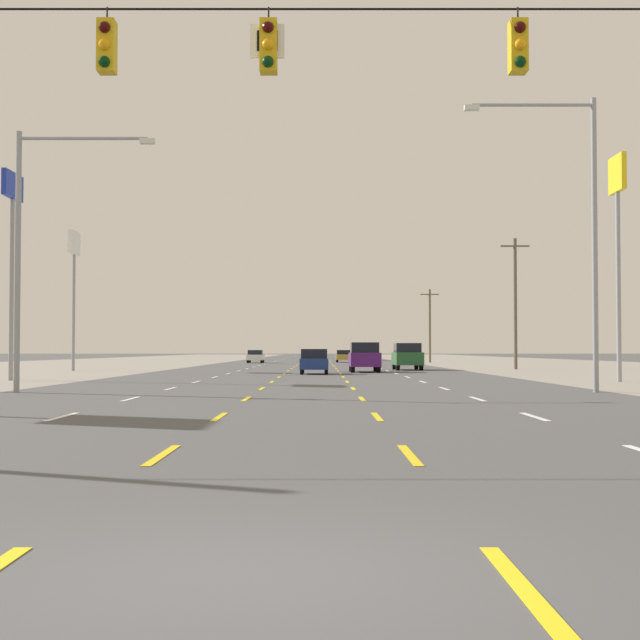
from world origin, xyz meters
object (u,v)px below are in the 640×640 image
(pole_sign_right_row_1, at_px, (620,212))
(streetlight_right_row_0, at_px, (584,220))
(pole_sign_left_row_2, at_px, (77,263))
(suv_far_right_farther, at_px, (371,353))
(pole_sign_left_row_1, at_px, (15,222))
(hatchback_center_turn_nearest, at_px, (317,361))
(suv_far_right_mid, at_px, (410,356))
(streetlight_left_row_0, at_px, (37,237))
(sedan_inner_right_far, at_px, (346,356))
(sedan_far_left_midfar, at_px, (258,356))
(suv_inner_right_near, at_px, (367,357))

(pole_sign_right_row_1, xyz_separation_m, streetlight_right_row_0, (-4.74, -10.74, -1.88))
(pole_sign_left_row_2, bearing_deg, suv_far_right_farther, 68.78)
(pole_sign_left_row_1, xyz_separation_m, pole_sign_right_row_1, (28.95, -1.84, 0.20))
(hatchback_center_turn_nearest, xyz_separation_m, pole_sign_left_row_2, (-17.15, 8.81, 6.91))
(suv_far_right_mid, bearing_deg, pole_sign_right_row_1, -73.69)
(suv_far_right_mid, xyz_separation_m, streetlight_left_row_0, (-16.52, -36.30, 4.42))
(hatchback_center_turn_nearest, relative_size, streetlight_left_row_0, 0.42)
(streetlight_left_row_0, distance_m, streetlight_right_row_0, 19.27)
(streetlight_right_row_0, bearing_deg, sedan_inner_right_far, 94.67)
(sedan_far_left_midfar, distance_m, suv_far_right_farther, 26.52)
(pole_sign_left_row_1, bearing_deg, streetlight_left_row_0, -68.54)
(pole_sign_left_row_1, distance_m, pole_sign_left_row_2, 21.02)
(suv_far_right_mid, relative_size, streetlight_right_row_0, 0.47)
(streetlight_left_row_0, bearing_deg, sedan_inner_right_far, 80.65)
(sedan_far_left_midfar, xyz_separation_m, pole_sign_left_row_2, (-10.17, -39.94, 6.94))
(pole_sign_left_row_1, bearing_deg, pole_sign_right_row_1, -3.64)
(pole_sign_right_row_1, distance_m, streetlight_right_row_0, 11.89)
(suv_far_right_mid, height_order, sedan_far_left_midfar, suv_far_right_mid)
(sedan_inner_right_far, xyz_separation_m, pole_sign_right_row_1, (11.13, -67.47, 7.16))
(suv_inner_right_near, distance_m, streetlight_left_row_0, 32.89)
(sedan_far_left_midfar, distance_m, sedan_inner_right_far, 11.23)
(streetlight_left_row_0, relative_size, streetlight_right_row_0, 0.89)
(pole_sign_left_row_1, distance_m, streetlight_right_row_0, 27.34)
(sedan_inner_right_far, relative_size, pole_sign_right_row_1, 0.42)
(suv_far_right_mid, xyz_separation_m, streetlight_right_row_0, (2.74, -36.30, 5.02))
(hatchback_center_turn_nearest, bearing_deg, pole_sign_right_row_1, -44.21)
(sedan_inner_right_far, distance_m, pole_sign_right_row_1, 68.75)
(suv_far_right_mid, bearing_deg, streetlight_left_row_0, -114.48)
(pole_sign_left_row_2, bearing_deg, sedan_far_left_midfar, 75.71)
(sedan_far_left_midfar, relative_size, sedan_inner_right_far, 1.00)
(suv_inner_right_near, relative_size, pole_sign_right_row_1, 0.46)
(suv_far_right_mid, distance_m, sedan_inner_right_far, 42.07)
(streetlight_right_row_0, bearing_deg, suv_far_right_farther, 91.47)
(suv_far_right_mid, relative_size, pole_sign_left_row_1, 0.48)
(pole_sign_left_row_1, relative_size, pole_sign_right_row_1, 0.96)
(pole_sign_left_row_1, distance_m, pole_sign_right_row_1, 29.01)
(suv_far_right_farther, distance_m, pole_sign_left_row_1, 86.35)
(pole_sign_left_row_1, bearing_deg, pole_sign_left_row_2, 96.82)
(suv_inner_right_near, relative_size, sedan_far_left_midfar, 1.09)
(pole_sign_left_row_2, distance_m, streetlight_right_row_0, 42.84)
(pole_sign_left_row_1, height_order, streetlight_right_row_0, streetlight_right_row_0)
(pole_sign_left_row_1, bearing_deg, streetlight_right_row_0, -27.47)
(suv_inner_right_near, bearing_deg, pole_sign_left_row_1, -136.16)
(sedan_inner_right_far, bearing_deg, suv_inner_right_near, -89.80)
(pole_sign_left_row_2, distance_m, pole_sign_right_row_1, 38.79)
(suv_far_right_farther, relative_size, pole_sign_right_row_1, 0.46)
(suv_inner_right_near, xyz_separation_m, suv_far_right_farther, (3.75, 66.01, 0.00))
(hatchback_center_turn_nearest, relative_size, sedan_inner_right_far, 0.87)
(pole_sign_left_row_1, bearing_deg, suv_far_right_farther, 75.37)
(suv_far_right_farther, xyz_separation_m, pole_sign_right_row_1, (7.20, -85.14, 6.89))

